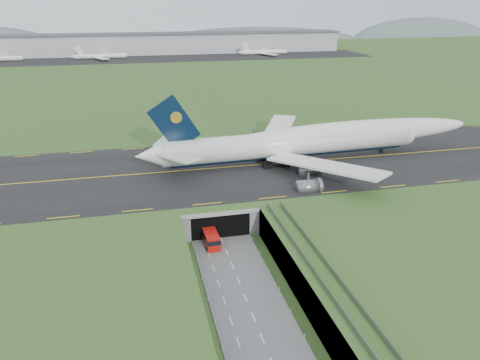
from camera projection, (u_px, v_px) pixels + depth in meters
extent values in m
plane|color=#365A24|center=(229.00, 258.00, 87.37)|extent=(900.00, 900.00, 0.00)
cube|color=gray|center=(229.00, 244.00, 86.29)|extent=(800.00, 800.00, 6.00)
cube|color=slate|center=(238.00, 280.00, 80.52)|extent=(12.00, 75.00, 0.20)
cube|color=black|center=(201.00, 169.00, 115.14)|extent=(800.00, 44.00, 0.18)
cube|color=gray|center=(211.00, 193.00, 102.64)|extent=(16.00, 22.00, 1.00)
cube|color=gray|center=(180.00, 206.00, 102.06)|extent=(2.00, 22.00, 6.00)
cube|color=gray|center=(242.00, 201.00, 105.03)|extent=(2.00, 22.00, 6.00)
cube|color=black|center=(215.00, 215.00, 99.18)|extent=(12.00, 12.00, 5.00)
cube|color=#A8A8A3|center=(221.00, 214.00, 92.57)|extent=(17.00, 0.50, 0.80)
cube|color=#A8A8A3|center=(325.00, 278.00, 70.80)|extent=(3.00, 53.00, 0.50)
cube|color=gray|center=(316.00, 275.00, 70.24)|extent=(0.06, 53.00, 1.00)
cube|color=gray|center=(334.00, 273.00, 70.83)|extent=(0.06, 53.00, 1.00)
cylinder|color=#A8A8A3|center=(351.00, 335.00, 63.26)|extent=(0.90, 0.90, 5.60)
cylinder|color=#A8A8A3|center=(317.00, 286.00, 74.16)|extent=(0.90, 0.90, 5.60)
cylinder|color=#A8A8A3|center=(293.00, 249.00, 85.05)|extent=(0.90, 0.90, 5.60)
cylinder|color=white|center=(291.00, 143.00, 118.84)|extent=(66.21, 9.72, 6.21)
sphere|color=white|center=(404.00, 134.00, 127.40)|extent=(6.40, 6.40, 6.08)
cone|color=white|center=(149.00, 156.00, 109.52)|extent=(7.10, 6.25, 5.90)
ellipsoid|color=white|center=(355.00, 133.00, 122.96)|extent=(69.48, 9.40, 6.52)
ellipsoid|color=black|center=(401.00, 131.00, 126.87)|extent=(4.48, 2.94, 2.17)
cylinder|color=black|center=(291.00, 152.00, 119.71)|extent=(62.72, 5.95, 2.61)
cube|color=white|center=(277.00, 131.00, 133.59)|extent=(19.23, 28.99, 2.61)
cube|color=white|center=(169.00, 139.00, 117.02)|extent=(8.46, 11.52, 0.99)
cube|color=white|center=(325.00, 166.00, 105.79)|extent=(21.55, 28.07, 2.61)
cube|color=white|center=(178.00, 157.00, 103.99)|extent=(9.25, 11.40, 0.99)
cube|color=black|center=(174.00, 123.00, 108.53)|extent=(12.35, 1.24, 13.73)
cylinder|color=gold|center=(176.00, 117.00, 108.13)|extent=(2.75, 0.82, 2.72)
cylinder|color=slate|center=(281.00, 148.00, 128.71)|extent=(5.21, 3.47, 3.20)
cylinder|color=slate|center=(254.00, 139.00, 136.64)|extent=(5.21, 3.47, 3.20)
cylinder|color=slate|center=(308.00, 170.00, 112.20)|extent=(5.21, 3.47, 3.20)
cylinder|color=slate|center=(308.00, 187.00, 101.89)|extent=(5.21, 3.47, 3.20)
cylinder|color=black|center=(381.00, 151.00, 127.25)|extent=(1.09, 0.54, 1.07)
cube|color=black|center=(275.00, 160.00, 119.21)|extent=(6.17, 7.09, 1.36)
cube|color=#B7120C|center=(211.00, 238.00, 91.59)|extent=(2.80, 6.94, 2.74)
cube|color=black|center=(211.00, 235.00, 91.39)|extent=(2.86, 7.03, 0.91)
cube|color=black|center=(211.00, 243.00, 92.00)|extent=(2.60, 6.48, 0.46)
cylinder|color=black|center=(207.00, 249.00, 89.63)|extent=(0.35, 0.83, 0.82)
cylinder|color=black|center=(203.00, 238.00, 93.74)|extent=(0.35, 0.83, 0.82)
cylinder|color=black|center=(219.00, 247.00, 90.21)|extent=(0.35, 0.83, 0.82)
cylinder|color=black|center=(214.00, 237.00, 94.32)|extent=(0.35, 0.83, 0.82)
cube|color=#B2B2B2|center=(148.00, 44.00, 354.96)|extent=(300.00, 22.00, 15.00)
cube|color=#4C4C51|center=(147.00, 34.00, 352.26)|extent=(302.00, 24.00, 1.20)
cube|color=black|center=(151.00, 59.00, 330.38)|extent=(320.00, 50.00, 0.08)
cylinder|color=white|center=(100.00, 56.00, 326.93)|extent=(34.00, 3.20, 3.20)
cylinder|color=white|center=(264.00, 52.00, 352.10)|extent=(34.00, 3.20, 3.20)
ellipsoid|color=slate|center=(256.00, 48.00, 504.73)|extent=(260.00, 91.00, 44.00)
ellipsoid|color=slate|center=(421.00, 44.00, 547.04)|extent=(180.00, 63.00, 60.00)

